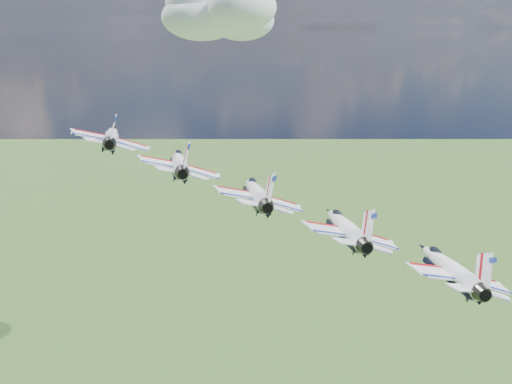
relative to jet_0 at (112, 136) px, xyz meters
name	(u,v)px	position (x,y,z in m)	size (l,w,h in m)	color
cloud_far	(213,8)	(66.58, 175.99, 22.74)	(63.57, 49.94, 24.97)	white
jet_0	(112,136)	(0.00, 0.00, 0.00)	(10.39, 15.38, 4.59)	white
jet_1	(179,162)	(7.28, -9.50, -2.43)	(10.39, 15.38, 4.59)	white
jet_2	(256,192)	(14.57, -18.99, -4.86)	(10.39, 15.38, 4.59)	white
jet_3	(345,227)	(21.85, -28.49, -7.29)	(10.39, 15.38, 4.59)	white
jet_4	(449,267)	(29.13, -37.99, -9.72)	(10.39, 15.38, 4.59)	white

